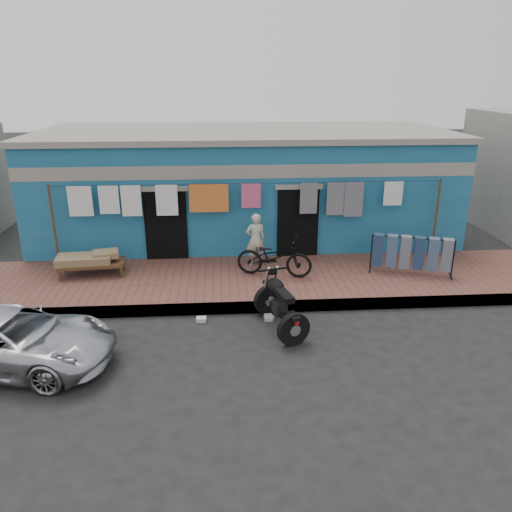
{
  "coord_description": "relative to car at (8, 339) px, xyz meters",
  "views": [
    {
      "loc": [
        -0.74,
        -8.27,
        4.88
      ],
      "look_at": [
        0.0,
        2.0,
        1.15
      ],
      "focal_mm": 35.0,
      "sensor_mm": 36.0,
      "label": 1
    }
  ],
  "objects": [
    {
      "name": "ground",
      "position": [
        4.52,
        0.25,
        -0.53
      ],
      "size": [
        80.0,
        80.0,
        0.0
      ],
      "primitive_type": "plane",
      "color": "black",
      "rests_on": "ground"
    },
    {
      "name": "sidewalk",
      "position": [
        4.52,
        3.25,
        -0.41
      ],
      "size": [
        28.0,
        3.0,
        0.25
      ],
      "primitive_type": "cube",
      "color": "brown",
      "rests_on": "ground"
    },
    {
      "name": "curb",
      "position": [
        4.52,
        1.8,
        -0.41
      ],
      "size": [
        28.0,
        0.1,
        0.25
      ],
      "primitive_type": "cube",
      "color": "gray",
      "rests_on": "ground"
    },
    {
      "name": "building",
      "position": [
        4.52,
        7.24,
        1.15
      ],
      "size": [
        12.2,
        5.2,
        3.36
      ],
      "color": "#1B5B81",
      "rests_on": "ground"
    },
    {
      "name": "clothesline",
      "position": [
        4.07,
        4.5,
        1.3
      ],
      "size": [
        10.06,
        0.06,
        2.1
      ],
      "color": "brown",
      "rests_on": "sidewalk"
    },
    {
      "name": "car",
      "position": [
        0.0,
        0.0,
        0.0
      ],
      "size": [
        4.01,
        2.35,
        1.06
      ],
      "primitive_type": "imported",
      "rotation": [
        0.0,
        0.0,
        1.39
      ],
      "color": "silver",
      "rests_on": "ground"
    },
    {
      "name": "seated_person",
      "position": [
        4.64,
        4.07,
        0.41
      ],
      "size": [
        0.54,
        0.4,
        1.37
      ],
      "primitive_type": "imported",
      "rotation": [
        0.0,
        0.0,
        3.29
      ],
      "color": "beige",
      "rests_on": "sidewalk"
    },
    {
      "name": "bicycle",
      "position": [
        5.04,
        3.3,
        0.31
      ],
      "size": [
        1.93,
        1.12,
        1.18
      ],
      "primitive_type": "imported",
      "rotation": [
        0.0,
        0.0,
        1.29
      ],
      "color": "black",
      "rests_on": "sidewalk"
    },
    {
      "name": "motorcycle",
      "position": [
        4.93,
        1.03,
        0.04
      ],
      "size": [
        1.47,
        2.05,
        1.13
      ],
      "primitive_type": null,
      "rotation": [
        0.0,
        0.0,
        0.25
      ],
      "color": "black",
      "rests_on": "ground"
    },
    {
      "name": "charpoy",
      "position": [
        0.58,
        3.68,
        -0.01
      ],
      "size": [
        1.77,
        1.07,
        0.55
      ],
      "primitive_type": null,
      "rotation": [
        0.0,
        0.0,
        0.09
      ],
      "color": "brown",
      "rests_on": "sidewalk"
    },
    {
      "name": "jeans_rack",
      "position": [
        8.43,
        3.22,
        0.21
      ],
      "size": [
        2.28,
        1.62,
        0.98
      ],
      "primitive_type": null,
      "rotation": [
        0.0,
        0.0,
        -0.32
      ],
      "color": "black",
      "rests_on": "sidewalk"
    },
    {
      "name": "litter_a",
      "position": [
        3.31,
        1.45,
        -0.49
      ],
      "size": [
        0.21,
        0.17,
        0.09
      ],
      "primitive_type": "cube",
      "rotation": [
        0.0,
        0.0,
        -0.03
      ],
      "color": "silver",
      "rests_on": "ground"
    },
    {
      "name": "litter_b",
      "position": [
        4.76,
        1.41,
        -0.49
      ],
      "size": [
        0.18,
        0.2,
        0.08
      ],
      "primitive_type": "cube",
      "rotation": [
        0.0,
        0.0,
        1.05
      ],
      "color": "silver",
      "rests_on": "ground"
    },
    {
      "name": "litter_c",
      "position": [
        4.73,
        1.45,
        -0.49
      ],
      "size": [
        0.18,
        0.23,
        0.09
      ],
      "primitive_type": "cube",
      "rotation": [
        0.0,
        0.0,
        1.61
      ],
      "color": "silver",
      "rests_on": "ground"
    }
  ]
}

